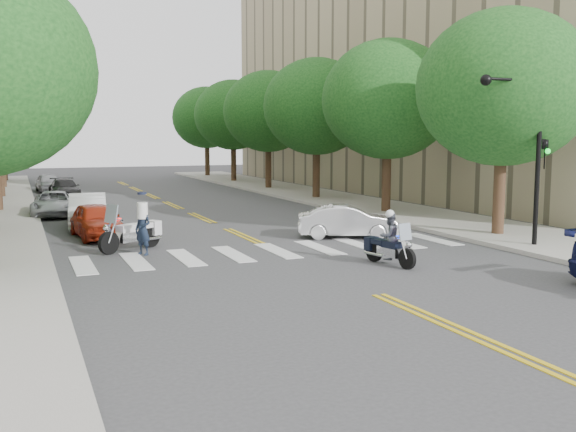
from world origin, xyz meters
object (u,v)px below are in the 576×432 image
officer_standing (143,230)px  convertible (348,222)px  motorcycle_police (388,240)px  motorcycle_parked (135,233)px

officer_standing → convertible: officer_standing is taller
motorcycle_police → motorcycle_parked: motorcycle_police is taller
motorcycle_police → convertible: 5.16m
convertible → motorcycle_police: bearing=-171.6°
motorcycle_parked → officer_standing: size_ratio=1.39×
motorcycle_police → officer_standing: bearing=-45.3°
motorcycle_parked → officer_standing: bearing=153.0°
motorcycle_parked → convertible: size_ratio=0.61×
officer_standing → convertible: (7.71, 0.55, -0.20)m
motorcycle_parked → convertible: motorcycle_parked is taller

